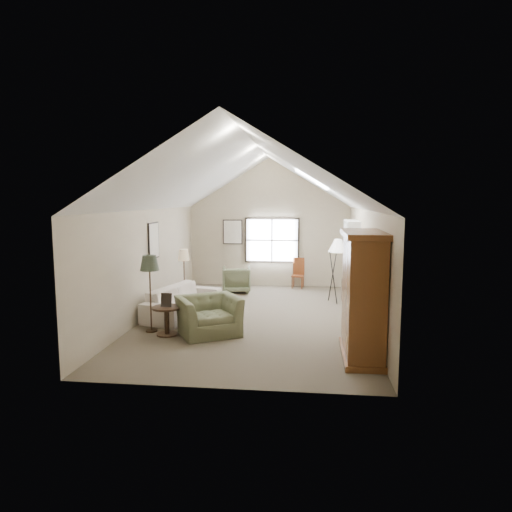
# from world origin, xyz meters

# --- Properties ---
(room_shell) EXTENTS (5.01, 8.01, 4.00)m
(room_shell) POSITION_xyz_m (0.00, 0.00, 3.21)
(room_shell) COLOR brown
(room_shell) RESTS_ON ground
(window) EXTENTS (1.72, 0.08, 1.42)m
(window) POSITION_xyz_m (0.10, 3.96, 1.45)
(window) COLOR black
(window) RESTS_ON room_shell
(skylight) EXTENTS (0.80, 1.20, 0.52)m
(skylight) POSITION_xyz_m (1.30, 0.90, 3.22)
(skylight) COLOR white
(skylight) RESTS_ON room_shell
(wall_art) EXTENTS (1.97, 3.71, 0.88)m
(wall_art) POSITION_xyz_m (-1.88, 1.94, 1.73)
(wall_art) COLOR black
(wall_art) RESTS_ON room_shell
(armoire) EXTENTS (0.60, 1.50, 2.20)m
(armoire) POSITION_xyz_m (2.18, -2.40, 1.10)
(armoire) COLOR brown
(armoire) RESTS_ON ground
(tv_alcove) EXTENTS (0.32, 1.30, 2.10)m
(tv_alcove) POSITION_xyz_m (2.34, 1.60, 1.15)
(tv_alcove) COLOR white
(tv_alcove) RESTS_ON ground
(media_console) EXTENTS (0.34, 1.18, 0.60)m
(media_console) POSITION_xyz_m (2.32, 1.60, 0.30)
(media_console) COLOR #382316
(media_console) RESTS_ON ground
(tv_panel) EXTENTS (0.05, 0.90, 0.55)m
(tv_panel) POSITION_xyz_m (2.32, 1.60, 0.92)
(tv_panel) COLOR black
(tv_panel) RESTS_ON media_console
(sofa) EXTENTS (1.48, 2.50, 0.68)m
(sofa) POSITION_xyz_m (-1.70, 0.07, 0.34)
(sofa) COLOR beige
(sofa) RESTS_ON ground
(armchair_near) EXTENTS (1.55, 1.50, 0.78)m
(armchair_near) POSITION_xyz_m (-0.77, -1.38, 0.39)
(armchair_near) COLOR #646B4B
(armchair_near) RESTS_ON ground
(armchair_far) EXTENTS (0.92, 0.94, 0.75)m
(armchair_far) POSITION_xyz_m (-0.85, 2.84, 0.38)
(armchair_far) COLOR #616547
(armchair_far) RESTS_ON ground
(coffee_table) EXTENTS (1.06, 0.77, 0.48)m
(coffee_table) POSITION_xyz_m (-0.85, -0.73, 0.24)
(coffee_table) COLOR #3A2918
(coffee_table) RESTS_ON ground
(bowl) EXTENTS (0.28, 0.28, 0.06)m
(bowl) POSITION_xyz_m (-0.85, -0.73, 0.51)
(bowl) COLOR #311B14
(bowl) RESTS_ON coffee_table
(side_table) EXTENTS (0.72, 0.72, 0.59)m
(side_table) POSITION_xyz_m (-1.60, -1.53, 0.29)
(side_table) COLOR #3C2B18
(side_table) RESTS_ON ground
(side_chair) EXTENTS (0.40, 0.40, 0.93)m
(side_chair) POSITION_xyz_m (0.93, 3.70, 0.46)
(side_chair) COLOR brown
(side_chair) RESTS_ON ground
(tripod_lamp) EXTENTS (0.53, 0.53, 1.73)m
(tripod_lamp) POSITION_xyz_m (2.01, 1.83, 0.86)
(tripod_lamp) COLOR white
(tripod_lamp) RESTS_ON ground
(dark_lamp) EXTENTS (0.48, 0.48, 1.64)m
(dark_lamp) POSITION_xyz_m (-2.00, -1.33, 0.82)
(dark_lamp) COLOR #282E21
(dark_lamp) RESTS_ON ground
(tan_lamp) EXTENTS (0.36, 0.36, 1.47)m
(tan_lamp) POSITION_xyz_m (-2.00, 1.27, 0.73)
(tan_lamp) COLOR tan
(tan_lamp) RESTS_ON ground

